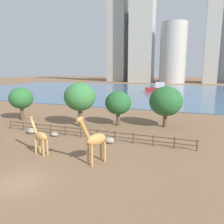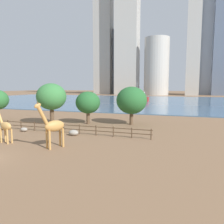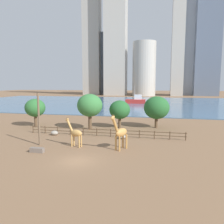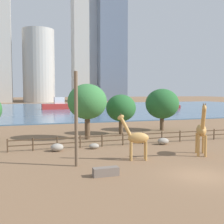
{
  "view_description": "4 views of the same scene",
  "coord_description": "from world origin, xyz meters",
  "px_view_note": "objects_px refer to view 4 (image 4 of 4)",
  "views": [
    {
      "loc": [
        12.16,
        -12.13,
        8.58
      ],
      "look_at": [
        -0.66,
        21.98,
        1.59
      ],
      "focal_mm": 35.0,
      "sensor_mm": 36.0,
      "label": 1
    },
    {
      "loc": [
        16.42,
        -13.49,
        6.31
      ],
      "look_at": [
        2.65,
        28.12,
        1.09
      ],
      "focal_mm": 35.0,
      "sensor_mm": 36.0,
      "label": 2
    },
    {
      "loc": [
        8.7,
        -22.19,
        8.56
      ],
      "look_at": [
        -2.22,
        28.55,
        1.94
      ],
      "focal_mm": 35.0,
      "sensor_mm": 36.0,
      "label": 3
    },
    {
      "loc": [
        -11.59,
        -16.29,
        5.82
      ],
      "look_at": [
        1.5,
        24.4,
        2.69
      ],
      "focal_mm": 45.0,
      "sensor_mm": 36.0,
      "label": 4
    }
  ],
  "objects_px": {
    "boulder_by_pole": "(163,141)",
    "tree_right_tall": "(162,104)",
    "tree_center_broad": "(121,108)",
    "tree_left_small": "(87,102)",
    "boulder_small": "(94,146)",
    "boulder_near_fence": "(57,147)",
    "feeding_trough": "(106,172)",
    "boat_sailboat": "(57,105)",
    "giraffe_tall": "(201,130)",
    "giraffe_companion": "(136,138)",
    "utility_pole": "(76,119)",
    "boat_ferry": "(176,106)"
  },
  "relations": [
    {
      "from": "tree_center_broad",
      "to": "boat_sailboat",
      "type": "relative_size",
      "value": 0.62
    },
    {
      "from": "giraffe_tall",
      "to": "tree_right_tall",
      "type": "bearing_deg",
      "value": -166.97
    },
    {
      "from": "boulder_by_pole",
      "to": "tree_left_small",
      "type": "distance_m",
      "value": 10.23
    },
    {
      "from": "boulder_small",
      "to": "tree_center_broad",
      "type": "xyz_separation_m",
      "value": [
        5.95,
        8.51,
        3.28
      ]
    },
    {
      "from": "boulder_small",
      "to": "tree_left_small",
      "type": "distance_m",
      "value": 7.34
    },
    {
      "from": "boulder_small",
      "to": "tree_center_broad",
      "type": "relative_size",
      "value": 0.19
    },
    {
      "from": "boulder_near_fence",
      "to": "giraffe_tall",
      "type": "bearing_deg",
      "value": -25.08
    },
    {
      "from": "giraffe_tall",
      "to": "boat_ferry",
      "type": "distance_m",
      "value": 72.66
    },
    {
      "from": "utility_pole",
      "to": "tree_right_tall",
      "type": "distance_m",
      "value": 22.64
    },
    {
      "from": "tree_center_broad",
      "to": "tree_right_tall",
      "type": "bearing_deg",
      "value": 12.28
    },
    {
      "from": "giraffe_companion",
      "to": "boat_sailboat",
      "type": "height_order",
      "value": "boat_sailboat"
    },
    {
      "from": "feeding_trough",
      "to": "tree_left_small",
      "type": "xyz_separation_m",
      "value": [
        2.15,
        15.1,
        4.27
      ]
    },
    {
      "from": "utility_pole",
      "to": "tree_center_broad",
      "type": "height_order",
      "value": "utility_pole"
    },
    {
      "from": "tree_left_small",
      "to": "boulder_by_pole",
      "type": "bearing_deg",
      "value": -39.99
    },
    {
      "from": "boulder_near_fence",
      "to": "boat_ferry",
      "type": "distance_m",
      "value": 74.78
    },
    {
      "from": "giraffe_tall",
      "to": "giraffe_companion",
      "type": "relative_size",
      "value": 1.21
    },
    {
      "from": "boulder_small",
      "to": "boat_sailboat",
      "type": "bearing_deg",
      "value": 86.73
    },
    {
      "from": "giraffe_companion",
      "to": "boulder_near_fence",
      "type": "xyz_separation_m",
      "value": [
        -6.02,
        5.6,
        -1.52
      ]
    },
    {
      "from": "boulder_small",
      "to": "tree_left_small",
      "type": "bearing_deg",
      "value": 83.56
    },
    {
      "from": "giraffe_companion",
      "to": "boulder_small",
      "type": "distance_m",
      "value": 6.3
    },
    {
      "from": "giraffe_companion",
      "to": "feeding_trough",
      "type": "bearing_deg",
      "value": 57.8
    },
    {
      "from": "utility_pole",
      "to": "boat_sailboat",
      "type": "relative_size",
      "value": 0.84
    },
    {
      "from": "giraffe_companion",
      "to": "tree_center_broad",
      "type": "xyz_separation_m",
      "value": [
        3.66,
        14.15,
        1.66
      ]
    },
    {
      "from": "utility_pole",
      "to": "boat_ferry",
      "type": "height_order",
      "value": "utility_pole"
    },
    {
      "from": "utility_pole",
      "to": "tree_left_small",
      "type": "relative_size",
      "value": 1.09
    },
    {
      "from": "utility_pole",
      "to": "boulder_near_fence",
      "type": "distance_m",
      "value": 6.89
    },
    {
      "from": "tree_left_small",
      "to": "boat_sailboat",
      "type": "xyz_separation_m",
      "value": [
        2.91,
        56.74,
        -3.07
      ]
    },
    {
      "from": "utility_pole",
      "to": "feeding_trough",
      "type": "relative_size",
      "value": 4.1
    },
    {
      "from": "giraffe_tall",
      "to": "boulder_near_fence",
      "type": "relative_size",
      "value": 3.89
    },
    {
      "from": "giraffe_companion",
      "to": "boat_ferry",
      "type": "bearing_deg",
      "value": -108.47
    },
    {
      "from": "giraffe_tall",
      "to": "giraffe_companion",
      "type": "distance_m",
      "value": 6.34
    },
    {
      "from": "tree_center_broad",
      "to": "boat_ferry",
      "type": "xyz_separation_m",
      "value": [
        37.65,
        49.35,
        -2.62
      ]
    },
    {
      "from": "tree_right_tall",
      "to": "boat_sailboat",
      "type": "relative_size",
      "value": 0.71
    },
    {
      "from": "utility_pole",
      "to": "tree_center_broad",
      "type": "relative_size",
      "value": 1.36
    },
    {
      "from": "tree_right_tall",
      "to": "utility_pole",
      "type": "bearing_deg",
      "value": -134.75
    },
    {
      "from": "tree_right_tall",
      "to": "boat_ferry",
      "type": "relative_size",
      "value": 1.19
    },
    {
      "from": "utility_pole",
      "to": "boulder_by_pole",
      "type": "distance_m",
      "value": 12.72
    },
    {
      "from": "boat_ferry",
      "to": "tree_center_broad",
      "type": "bearing_deg",
      "value": 152.41
    },
    {
      "from": "giraffe_tall",
      "to": "boulder_small",
      "type": "bearing_deg",
      "value": -95.45
    },
    {
      "from": "utility_pole",
      "to": "boulder_small",
      "type": "distance_m",
      "value": 7.52
    },
    {
      "from": "boulder_near_fence",
      "to": "tree_center_broad",
      "type": "distance_m",
      "value": 13.3
    },
    {
      "from": "boulder_small",
      "to": "tree_right_tall",
      "type": "distance_m",
      "value": 16.85
    },
    {
      "from": "boulder_by_pole",
      "to": "boat_ferry",
      "type": "relative_size",
      "value": 0.24
    },
    {
      "from": "boulder_near_fence",
      "to": "tree_left_small",
      "type": "xyz_separation_m",
      "value": [
        4.4,
        5.95,
        4.19
      ]
    },
    {
      "from": "tree_center_broad",
      "to": "tree_left_small",
      "type": "height_order",
      "value": "tree_left_small"
    },
    {
      "from": "giraffe_companion",
      "to": "tree_left_small",
      "type": "height_order",
      "value": "tree_left_small"
    },
    {
      "from": "boulder_by_pole",
      "to": "tree_right_tall",
      "type": "bearing_deg",
      "value": 62.8
    },
    {
      "from": "feeding_trough",
      "to": "boat_sailboat",
      "type": "distance_m",
      "value": 72.02
    },
    {
      "from": "boulder_small",
      "to": "feeding_trough",
      "type": "height_order",
      "value": "feeding_trough"
    },
    {
      "from": "boulder_by_pole",
      "to": "boulder_small",
      "type": "xyz_separation_m",
      "value": [
        -7.81,
        0.07,
        -0.08
      ]
    }
  ]
}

